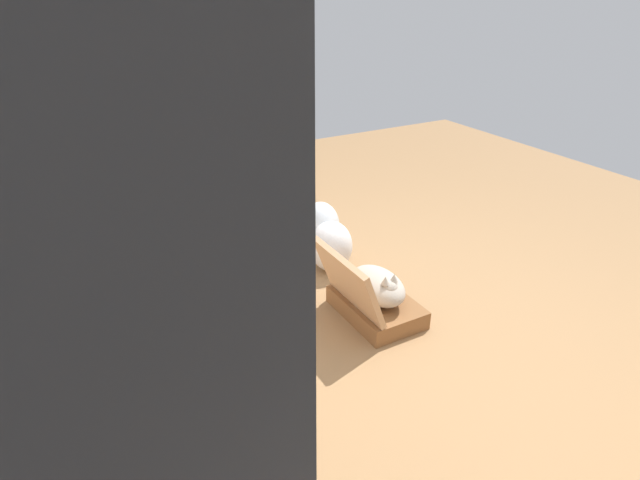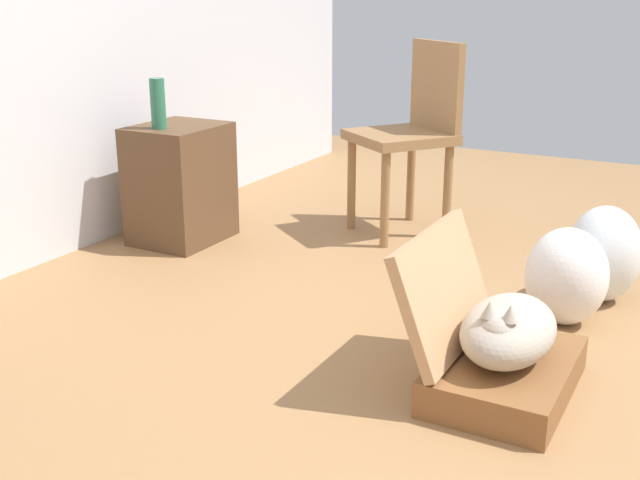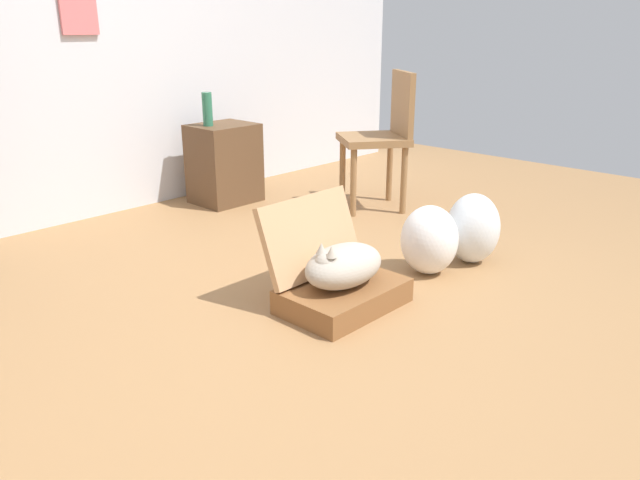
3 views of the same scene
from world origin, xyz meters
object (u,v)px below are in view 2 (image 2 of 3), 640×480
at_px(cat, 508,330).
at_px(plastic_bag_clear, 604,254).
at_px(vase_tall, 158,104).
at_px(chair, 413,128).
at_px(plastic_bag_white, 566,276).
at_px(side_table, 180,184).
at_px(suitcase_base, 505,375).

bearing_deg(cat, plastic_bag_clear, -7.57).
distance_m(cat, vase_tall, 2.06).
bearing_deg(chair, vase_tall, -104.60).
height_order(cat, chair, chair).
height_order(cat, plastic_bag_white, plastic_bag_white).
xyz_separation_m(cat, plastic_bag_clear, (0.95, -0.13, -0.02)).
xyz_separation_m(plastic_bag_clear, vase_tall, (-0.28, 2.01, 0.50)).
xyz_separation_m(vase_tall, chair, (0.79, -0.97, -0.16)).
distance_m(plastic_bag_white, plastic_bag_clear, 0.32).
distance_m(plastic_bag_white, side_table, 1.92).
relative_size(plastic_bag_white, side_table, 0.64).
bearing_deg(side_table, cat, -112.63).
height_order(suitcase_base, vase_tall, vase_tall).
xyz_separation_m(suitcase_base, side_table, (0.77, 1.87, 0.23)).
bearing_deg(suitcase_base, cat, 176.93).
distance_m(suitcase_base, cat, 0.16).
height_order(plastic_bag_clear, side_table, side_table).
relative_size(plastic_bag_clear, vase_tall, 1.67).
distance_m(side_table, chair, 1.20).
distance_m(cat, chair, 1.76).
relative_size(suitcase_base, plastic_bag_clear, 1.46).
bearing_deg(plastic_bag_clear, vase_tall, 98.04).
bearing_deg(cat, chair, 32.17).
distance_m(cat, plastic_bag_white, 0.65).
height_order(suitcase_base, plastic_bag_clear, plastic_bag_clear).
xyz_separation_m(plastic_bag_white, chair, (0.82, 0.96, 0.35)).
bearing_deg(vase_tall, cat, -109.48).
distance_m(plastic_bag_white, chair, 1.31).
distance_m(plastic_bag_clear, chair, 1.21).
bearing_deg(vase_tall, plastic_bag_clear, -81.96).
relative_size(side_table, chair, 0.60).
xyz_separation_m(suitcase_base, cat, (-0.01, 0.00, 0.16)).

